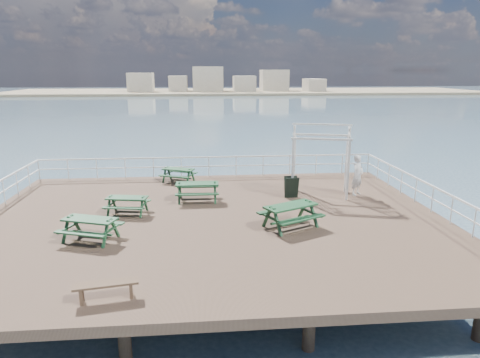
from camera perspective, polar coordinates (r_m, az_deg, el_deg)
name	(u,v)px	position (r m, az deg, el deg)	size (l,w,h in m)	color
ground	(212,222)	(16.70, -3.70, -5.75)	(18.00, 14.00, 0.30)	brown
sea_backdrop	(239,89)	(150.43, -0.19, 11.97)	(300.00, 300.00, 9.20)	#435D70
railing	(209,180)	(18.85, -4.17, -0.16)	(17.77, 13.76, 1.10)	silver
picnic_table_a	(127,202)	(17.62, -14.82, -2.92)	(1.79, 1.54, 0.77)	#163D1D
picnic_table_b	(178,172)	(22.12, -8.22, 0.90)	(1.98, 1.82, 0.78)	#163D1D
picnic_table_c	(197,188)	(18.79, -5.72, -1.18)	(1.88, 1.52, 0.90)	#163D1D
picnic_table_d	(90,224)	(15.25, -19.37, -5.73)	(2.16, 1.94, 0.87)	#163D1D
picnic_table_e	(291,211)	(15.66, 6.77, -4.26)	(2.46, 2.28, 0.95)	#163D1D
flat_bench_far	(106,287)	(11.45, -17.42, -13.56)	(1.62, 0.63, 0.45)	brown
trellis_arbor	(320,164)	(19.77, 10.65, 2.03)	(2.90, 2.04, 3.27)	silver
sandwich_board	(291,187)	(19.28, 6.86, -1.11)	(0.61, 0.47, 0.98)	black
person	(358,175)	(20.22, 15.40, 0.49)	(0.67, 0.44, 1.84)	silver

